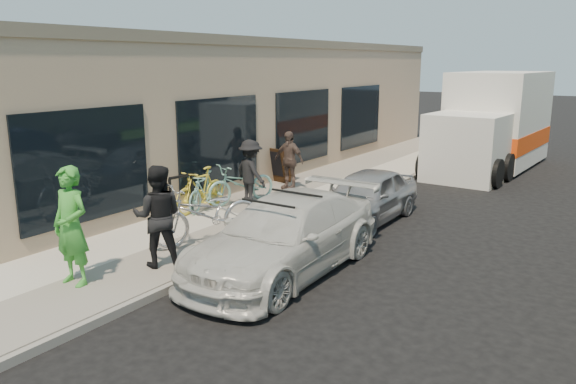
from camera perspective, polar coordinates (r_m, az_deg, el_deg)
The scene contains 17 objects.
ground at distance 9.58m, azimuth -6.18°, elevation -8.86°, with size 120.00×120.00×0.00m, color black.
sidewalk at distance 12.96m, azimuth -4.59°, elevation -2.58°, with size 3.00×34.00×0.15m, color #B5B0A3.
curb at distance 12.11m, azimuth 1.22°, elevation -3.73°, with size 0.12×34.00×0.13m, color gray.
storefront at distance 18.47m, azimuth -3.12°, elevation 8.60°, with size 3.60×20.00×4.22m.
bike_rack at distance 12.78m, azimuth -10.80°, elevation 0.03°, with size 0.13×0.68×0.96m.
sandwich_board at distance 16.29m, azimuth -0.78°, elevation 2.82°, with size 0.71×0.71×1.00m.
sedan_white at distance 9.66m, azimuth -0.35°, elevation -4.47°, with size 1.89×4.53×1.35m.
sedan_silver at distance 12.85m, azimuth 7.97°, elevation -0.42°, with size 1.40×3.48×1.19m, color #98989D.
moving_truck at distance 20.35m, azimuth 20.09°, elevation 6.29°, with size 2.73×6.67×3.23m.
tandem_bike at distance 10.84m, azimuth -8.25°, elevation -2.20°, with size 0.78×2.23×1.17m, color silver.
woman_rider at distance 9.31m, azimuth -21.17°, elevation -3.26°, with size 0.69×0.45×1.88m, color green.
man_standing at distance 9.73m, azimuth -13.07°, elevation -2.41°, with size 0.85×0.66×1.75m, color black.
cruiser_bike_a at distance 13.33m, azimuth -8.51°, elevation 0.08°, with size 0.42×1.50×0.90m, color #7BB8AE.
cruiser_bike_b at distance 13.85m, azimuth -4.73°, elevation 0.88°, with size 0.66×1.89×0.99m, color #7BB8AE.
cruiser_bike_c at distance 13.23m, azimuth -8.89°, elevation 0.24°, with size 0.48×1.70×1.02m, color gold.
bystander_a at distance 13.67m, azimuth -3.82°, elevation 2.01°, with size 1.03×0.59×1.59m, color black.
bystander_b at distance 15.32m, azimuth 0.08°, elevation 3.25°, with size 0.93×0.39×1.59m, color brown.
Camera 1 is at (5.71, -6.81, 3.58)m, focal length 35.00 mm.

